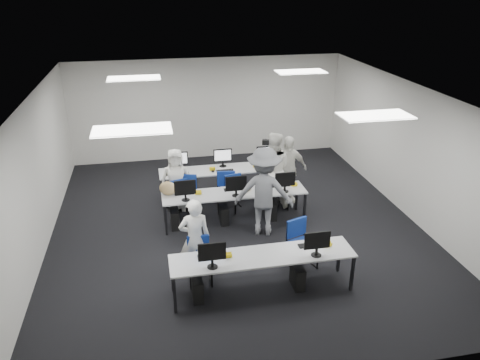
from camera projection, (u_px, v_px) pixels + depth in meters
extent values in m
plane|color=black|center=(236.00, 226.00, 10.48)|extent=(9.00, 9.00, 0.00)
plane|color=white|center=(236.00, 93.00, 9.28)|extent=(9.00, 9.00, 0.00)
cube|color=silver|center=(207.00, 109.00, 13.92)|extent=(8.00, 0.02, 3.00)
cube|color=silver|center=(304.00, 293.00, 5.84)|extent=(8.00, 0.02, 3.00)
cube|color=silver|center=(36.00, 178.00, 9.15)|extent=(0.02, 9.00, 3.00)
cube|color=silver|center=(409.00, 151.00, 10.60)|extent=(0.02, 9.00, 3.00)
cube|color=white|center=(132.00, 130.00, 7.12)|extent=(1.20, 0.60, 0.02)
cube|color=white|center=(375.00, 115.00, 7.85)|extent=(1.20, 0.60, 0.02)
cube|color=white|center=(134.00, 78.00, 10.72)|extent=(1.20, 0.60, 0.02)
cube|color=white|center=(301.00, 72.00, 11.44)|extent=(1.20, 0.60, 0.02)
cube|color=#B8BABD|center=(263.00, 256.00, 8.04)|extent=(3.20, 0.70, 0.03)
cube|color=black|center=(175.00, 295.00, 7.63)|extent=(0.05, 0.05, 0.70)
cube|color=black|center=(172.00, 274.00, 8.17)|extent=(0.05, 0.05, 0.70)
cube|color=black|center=(352.00, 273.00, 8.19)|extent=(0.05, 0.05, 0.70)
cube|color=black|center=(339.00, 255.00, 8.73)|extent=(0.05, 0.05, 0.70)
cube|color=#B8BABD|center=(235.00, 193.00, 10.37)|extent=(3.20, 0.70, 0.03)
cube|color=black|center=(166.00, 220.00, 9.97)|extent=(0.05, 0.05, 0.70)
cube|color=black|center=(164.00, 208.00, 10.51)|extent=(0.05, 0.05, 0.70)
cube|color=black|center=(305.00, 207.00, 10.53)|extent=(0.05, 0.05, 0.70)
cube|color=black|center=(296.00, 196.00, 11.07)|extent=(0.05, 0.05, 0.70)
cube|color=#B8BABD|center=(224.00, 169.00, 11.63)|extent=(3.20, 0.70, 0.03)
cube|color=black|center=(163.00, 193.00, 11.23)|extent=(0.05, 0.05, 0.70)
cube|color=black|center=(162.00, 183.00, 11.76)|extent=(0.05, 0.05, 0.70)
cube|color=black|center=(287.00, 183.00, 11.79)|extent=(0.05, 0.05, 0.70)
cube|color=black|center=(280.00, 174.00, 12.32)|extent=(0.05, 0.05, 0.70)
cube|color=#0C3BA4|center=(212.00, 252.00, 7.59)|extent=(0.46, 0.04, 0.32)
cube|color=black|center=(210.00, 256.00, 7.99)|extent=(0.42, 0.14, 0.02)
ellipsoid|color=black|center=(227.00, 254.00, 8.04)|extent=(0.07, 0.10, 0.04)
cube|color=black|center=(197.00, 288.00, 8.03)|extent=(0.18, 0.40, 0.42)
cube|color=white|center=(317.00, 240.00, 7.91)|extent=(0.46, 0.04, 0.32)
cube|color=black|center=(310.00, 245.00, 8.31)|extent=(0.42, 0.14, 0.02)
ellipsoid|color=black|center=(326.00, 243.00, 8.37)|extent=(0.07, 0.10, 0.04)
cube|color=black|center=(297.00, 276.00, 8.36)|extent=(0.18, 0.40, 0.42)
cube|color=white|center=(185.00, 187.00, 9.88)|extent=(0.46, 0.04, 0.32)
cube|color=black|center=(184.00, 193.00, 10.29)|extent=(0.42, 0.14, 0.02)
ellipsoid|color=black|center=(198.00, 192.00, 10.34)|extent=(0.07, 0.10, 0.04)
cube|color=black|center=(175.00, 219.00, 10.33)|extent=(0.18, 0.40, 0.42)
cube|color=white|center=(236.00, 183.00, 10.08)|extent=(0.46, 0.04, 0.32)
cube|color=black|center=(233.00, 189.00, 10.49)|extent=(0.42, 0.14, 0.02)
ellipsoid|color=black|center=(246.00, 188.00, 10.54)|extent=(0.07, 0.10, 0.04)
cube|color=black|center=(224.00, 214.00, 10.53)|extent=(0.18, 0.40, 0.42)
cube|color=white|center=(285.00, 179.00, 10.28)|extent=(0.46, 0.04, 0.32)
cube|color=black|center=(281.00, 185.00, 10.69)|extent=(0.42, 0.14, 0.02)
ellipsoid|color=black|center=(293.00, 184.00, 10.74)|extent=(0.07, 0.10, 0.04)
cube|color=black|center=(271.00, 210.00, 10.73)|extent=(0.18, 0.40, 0.42)
cube|color=white|center=(178.00, 158.00, 11.46)|extent=(0.46, 0.04, 0.32)
cube|color=black|center=(180.00, 174.00, 11.29)|extent=(0.42, 0.14, 0.02)
ellipsoid|color=black|center=(168.00, 175.00, 11.24)|extent=(0.07, 0.10, 0.04)
cube|color=black|center=(191.00, 191.00, 11.68)|extent=(0.18, 0.40, 0.42)
cube|color=white|center=(223.00, 155.00, 11.66)|extent=(0.46, 0.04, 0.32)
cube|color=black|center=(225.00, 171.00, 11.49)|extent=(0.42, 0.14, 0.02)
ellipsoid|color=black|center=(213.00, 171.00, 11.43)|extent=(0.07, 0.10, 0.04)
cube|color=black|center=(234.00, 187.00, 11.88)|extent=(0.18, 0.40, 0.42)
cube|color=white|center=(265.00, 152.00, 11.86)|extent=(0.46, 0.04, 0.32)
cube|color=black|center=(268.00, 167.00, 11.69)|extent=(0.42, 0.14, 0.02)
ellipsoid|color=black|center=(257.00, 168.00, 11.63)|extent=(0.07, 0.10, 0.04)
cube|color=black|center=(276.00, 184.00, 12.07)|extent=(0.18, 0.40, 0.42)
cube|color=navy|center=(200.00, 261.00, 8.39)|extent=(0.42, 0.41, 0.06)
cube|color=navy|center=(198.00, 244.00, 8.47)|extent=(0.40, 0.05, 0.34)
cube|color=navy|center=(302.00, 245.00, 8.83)|extent=(0.58, 0.56, 0.06)
cube|color=navy|center=(296.00, 227.00, 8.88)|extent=(0.43, 0.20, 0.37)
cube|color=navy|center=(186.00, 196.00, 10.76)|extent=(0.55, 0.53, 0.06)
cube|color=navy|center=(187.00, 182.00, 10.84)|extent=(0.44, 0.16, 0.37)
cube|color=navy|center=(226.00, 192.00, 11.00)|extent=(0.50, 0.48, 0.06)
cube|color=navy|center=(226.00, 178.00, 11.08)|extent=(0.43, 0.11, 0.36)
cube|color=navy|center=(280.00, 189.00, 11.18)|extent=(0.50, 0.49, 0.06)
cube|color=navy|center=(279.00, 176.00, 11.25)|extent=(0.42, 0.12, 0.36)
cube|color=navy|center=(177.00, 193.00, 10.98)|extent=(0.52, 0.51, 0.06)
cube|color=navy|center=(179.00, 187.00, 10.72)|extent=(0.41, 0.15, 0.35)
cube|color=navy|center=(230.00, 188.00, 11.28)|extent=(0.50, 0.48, 0.06)
cube|color=navy|center=(233.00, 181.00, 11.01)|extent=(0.41, 0.12, 0.35)
cube|color=navy|center=(270.00, 184.00, 11.39)|extent=(0.55, 0.53, 0.06)
cube|color=navy|center=(271.00, 178.00, 11.10)|extent=(0.43, 0.16, 0.37)
ellipsoid|color=tan|center=(168.00, 188.00, 10.19)|extent=(0.44, 0.35, 0.31)
imported|color=white|center=(195.00, 238.00, 8.45)|extent=(0.58, 0.39, 1.56)
imported|color=white|center=(272.00, 170.00, 11.06)|extent=(1.03, 0.88, 1.85)
imported|color=white|center=(176.00, 180.00, 10.95)|extent=(0.77, 0.53, 1.51)
imported|color=white|center=(287.00, 169.00, 11.30)|extent=(1.00, 0.45, 1.68)
imported|color=slate|center=(264.00, 192.00, 9.82)|extent=(1.42, 1.08, 1.95)
cube|color=black|center=(266.00, 142.00, 9.57)|extent=(0.19, 0.21, 0.10)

